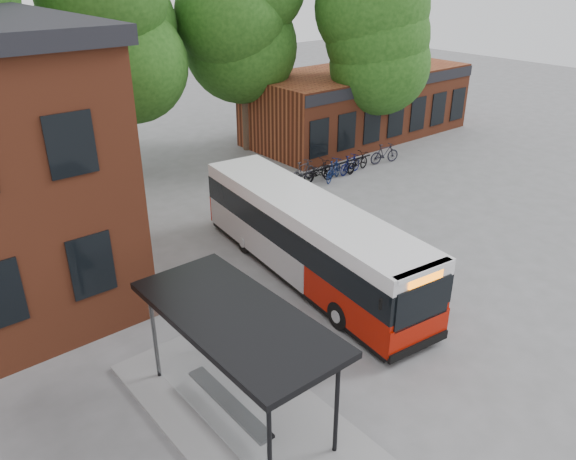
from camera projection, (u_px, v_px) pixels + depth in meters
ground at (343, 325)px, 16.84m from camera, size 100.00×100.00×0.00m
shop_row at (358, 103)px, 34.31m from camera, size 14.00×6.20×4.00m
bus_shelter at (238, 365)px, 12.94m from camera, size 3.60×7.00×2.90m
bike_rail at (335, 168)px, 29.03m from camera, size 5.20×0.10×0.38m
tree_1 at (114, 68)px, 26.97m from camera, size 7.92×7.92×10.40m
tree_2 at (244, 51)px, 30.17m from camera, size 7.92×7.92×11.00m
tree_3 at (362, 67)px, 30.63m from camera, size 7.04×7.04×9.28m
city_bus at (308, 240)px, 18.96m from camera, size 3.54×10.95×2.73m
bicycle_0 at (317, 171)px, 27.73m from camera, size 1.97×0.87×1.00m
bicycle_1 at (303, 172)px, 27.46m from camera, size 1.92×0.85×1.12m
bicycle_2 at (319, 173)px, 27.60m from camera, size 1.74×0.97×0.86m
bicycle_3 at (334, 170)px, 27.70m from camera, size 1.87×1.23×1.09m
bicycle_4 at (340, 166)px, 28.52m from camera, size 1.78×1.14×0.88m
bicycle_5 at (350, 164)px, 28.63m from camera, size 1.71×0.72×1.00m
bicycle_6 at (357, 162)px, 28.93m from camera, size 1.94×1.02×0.97m
bicycle_7 at (385, 153)px, 30.10m from camera, size 1.85×0.88×1.07m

